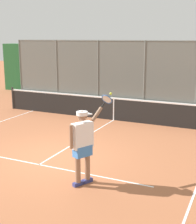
# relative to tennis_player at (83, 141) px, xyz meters

# --- Properties ---
(ground_plane) EXTENTS (60.00, 60.00, 0.00)m
(ground_plane) POSITION_rel_tennis_player_xyz_m (1.66, -1.20, -1.07)
(ground_plane) COLOR #A8603D
(court_line_markings) EXTENTS (8.40, 9.91, 0.01)m
(court_line_markings) POSITION_rel_tennis_player_xyz_m (1.66, -0.22, -1.07)
(court_line_markings) COLOR white
(court_line_markings) RESTS_ON ground
(fence_backdrop) EXTENTS (19.37, 1.37, 3.29)m
(fence_backdrop) POSITION_rel_tennis_player_xyz_m (1.66, -10.87, 0.43)
(fence_backdrop) COLOR slate
(fence_backdrop) RESTS_ON ground
(tennis_net) EXTENTS (10.80, 0.09, 1.07)m
(tennis_net) POSITION_rel_tennis_player_xyz_m (1.66, -5.97, -0.58)
(tennis_net) COLOR #2D2D2D
(tennis_net) RESTS_ON ground
(tennis_player) EXTENTS (0.60, 1.42, 2.09)m
(tennis_player) POSITION_rel_tennis_player_xyz_m (0.00, 0.00, 0.00)
(tennis_player) COLOR navy
(tennis_player) RESTS_ON ground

